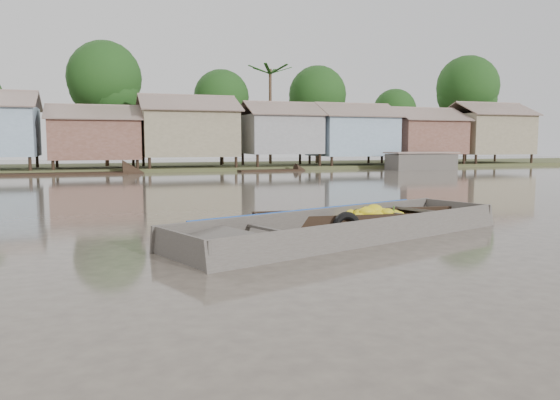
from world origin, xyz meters
name	(u,v)px	position (x,y,z in m)	size (l,w,h in m)	color
ground	(306,243)	(0.00, 0.00, 0.00)	(120.00, 120.00, 0.00)	#4D433B
riverbank	(190,128)	(3.03, 31.86, 3.07)	(120.00, 12.47, 10.22)	#384723
banana_boat	(365,221)	(2.06, 1.49, 0.14)	(5.41, 1.82, 0.74)	black
viewer_boat	(346,234)	(1.06, 0.39, 0.07)	(8.16, 4.58, 0.64)	#45403B
distant_boats	(331,168)	(11.27, 23.95, 0.27)	(47.53, 15.44, 1.38)	black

